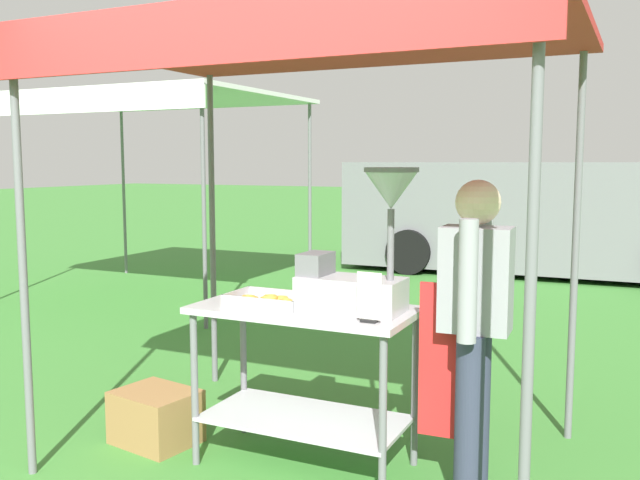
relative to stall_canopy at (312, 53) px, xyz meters
name	(u,v)px	position (x,y,z in m)	size (l,w,h in m)	color
ground_plane	(491,306)	(0.07, 4.67, -2.28)	(70.00, 70.00, 0.00)	#3D7F33
stall_canopy	(312,53)	(0.00, 0.00, 0.00)	(2.80, 1.97, 2.38)	slate
donut_cart	(305,351)	(0.00, -0.10, -1.62)	(1.21, 0.62, 0.90)	#B7B7BC
donut_tray	(270,302)	(-0.17, -0.17, -1.35)	(0.44, 0.29, 0.07)	#B7B7BC
donut_fryer	(361,258)	(0.32, -0.08, -1.09)	(0.64, 0.28, 0.76)	#B7B7BC
menu_sign	(369,301)	(0.45, -0.29, -1.27)	(0.13, 0.05, 0.25)	black
vendor	(474,322)	(0.92, -0.07, -1.38)	(0.45, 0.53, 1.61)	#2D3347
supply_crate	(156,417)	(-0.95, -0.21, -2.12)	(0.53, 0.45, 0.32)	olive
van_grey	(539,216)	(0.20, 7.50, -1.40)	(5.82, 2.23, 1.69)	slate
neighbour_tent	(150,103)	(-3.91, 3.48, 0.13)	(3.34, 2.62, 2.50)	slate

